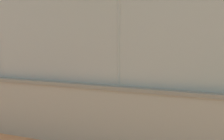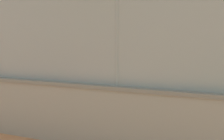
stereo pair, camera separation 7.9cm
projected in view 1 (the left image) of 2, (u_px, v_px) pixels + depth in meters
The scene contains 7 objects.
ground_plane at pixel (151, 81), 16.39m from camera, with size 260.00×260.00×0.00m, color #B27247.
player_foreground_swinging at pixel (109, 61), 16.79m from camera, with size 1.18×0.77×1.67m.
player_crossing_court at pixel (193, 77), 10.66m from camera, with size 0.76×1.19×1.70m.
player_baseline_waiting at pixel (203, 60), 17.11m from camera, with size 1.17×0.75×1.68m.
sports_ball at pixel (108, 64), 14.95m from camera, with size 0.15×0.15×0.15m, color white.
spare_ball_by_wall at pixel (143, 130), 8.18m from camera, with size 0.09×0.09×0.09m, color white.
courtside_bench at pixel (18, 97), 10.18m from camera, with size 1.60×0.40×0.87m.
Camera 1 is at (-4.55, 15.67, 2.53)m, focal length 51.49 mm.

